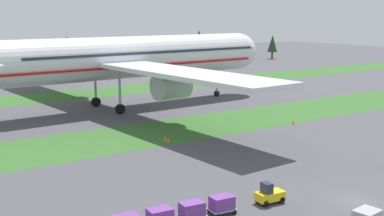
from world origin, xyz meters
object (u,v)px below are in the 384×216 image
object	(u,v)px
cargo_dolly_lead	(222,203)
taxiway_marker_0	(168,140)
cargo_dolly_third	(160,216)
pushback_tractor	(266,86)
taxiway_marker_2	(165,138)
cargo_dolly_second	(192,210)
taxiway_marker_1	(293,122)
baggage_tug	(269,195)
airliner	(119,58)

from	to	relation	value
cargo_dolly_lead	taxiway_marker_0	distance (m)	25.49
cargo_dolly_third	pushback_tractor	xyz separation A→B (m)	(58.60, 50.25, -0.10)
cargo_dolly_third	cargo_dolly_lead	bearing A→B (deg)	90.00
cargo_dolly_third	pushback_tractor	distance (m)	77.19
pushback_tractor	taxiway_marker_2	world-z (taller)	pushback_tractor
cargo_dolly_second	pushback_tractor	xyz separation A→B (m)	(55.71, 50.55, -0.10)
cargo_dolly_second	taxiway_marker_1	world-z (taller)	cargo_dolly_second
taxiway_marker_1	baggage_tug	bearing A→B (deg)	-139.56
cargo_dolly_lead	taxiway_marker_2	world-z (taller)	cargo_dolly_lead
airliner	taxiway_marker_2	bearing A→B (deg)	-16.22
pushback_tractor	taxiway_marker_1	size ratio (longest dim) A/B	4.78
cargo_dolly_third	taxiway_marker_1	world-z (taller)	cargo_dolly_third
cargo_dolly_second	cargo_dolly_third	bearing A→B (deg)	-90.00
baggage_tug	cargo_dolly_lead	xyz separation A→B (m)	(-5.00, 0.52, 0.10)
pushback_tractor	taxiway_marker_0	bearing A→B (deg)	119.68
cargo_dolly_third	taxiway_marker_1	distance (m)	43.00
cargo_dolly_lead	cargo_dolly_third	size ratio (longest dim) A/B	1.00
pushback_tractor	taxiway_marker_2	xyz separation A→B (m)	(-43.21, -26.33, -0.47)
cargo_dolly_lead	taxiway_marker_1	world-z (taller)	cargo_dolly_lead
cargo_dolly_second	cargo_dolly_third	distance (m)	2.90
cargo_dolly_second	taxiway_marker_1	bearing A→B (deg)	128.30
taxiway_marker_2	taxiway_marker_1	bearing A→B (deg)	-6.43
airliner	pushback_tractor	xyz separation A→B (m)	(37.20, 1.64, -8.33)
pushback_tractor	taxiway_marker_0	distance (m)	51.12
cargo_dolly_second	taxiway_marker_2	bearing A→B (deg)	158.66
taxiway_marker_2	baggage_tug	bearing A→B (deg)	-100.46
cargo_dolly_lead	taxiway_marker_0	xyz separation A→B (m)	(9.58, 23.61, -0.68)
cargo_dolly_lead	pushback_tractor	xyz separation A→B (m)	(52.83, 50.85, -0.10)
airliner	cargo_dolly_second	world-z (taller)	airliner
taxiway_marker_2	cargo_dolly_third	bearing A→B (deg)	-122.76
baggage_tug	taxiway_marker_0	xyz separation A→B (m)	(4.58, 24.13, -0.58)
cargo_dolly_second	cargo_dolly_third	xyz separation A→B (m)	(-2.88, 0.30, 0.00)
taxiway_marker_0	taxiway_marker_2	size ratio (longest dim) A/B	0.68
airliner	taxiway_marker_1	xyz separation A→B (m)	(15.85, -27.15, -8.87)
cargo_dolly_second	taxiway_marker_0	world-z (taller)	cargo_dolly_second
taxiway_marker_0	taxiway_marker_2	world-z (taller)	taxiway_marker_2
cargo_dolly_third	taxiway_marker_1	xyz separation A→B (m)	(37.26, 21.45, -0.64)
airliner	cargo_dolly_lead	world-z (taller)	airliner
airliner	pushback_tractor	bearing A→B (deg)	90.00
taxiway_marker_1	taxiway_marker_2	distance (m)	22.01
pushback_tractor	baggage_tug	bearing A→B (deg)	134.52
cargo_dolly_lead	taxiway_marker_0	world-z (taller)	cargo_dolly_lead
airliner	taxiway_marker_2	size ratio (longest dim) A/B	114.80
cargo_dolly_third	taxiway_marker_1	bearing A→B (deg)	125.90
taxiway_marker_1	cargo_dolly_third	bearing A→B (deg)	-150.07
baggage_tug	taxiway_marker_2	world-z (taller)	baggage_tug
taxiway_marker_1	cargo_dolly_lead	bearing A→B (deg)	-144.99
baggage_tug	taxiway_marker_1	size ratio (longest dim) A/B	4.90
airliner	pushback_tractor	size ratio (longest dim) A/B	30.08
taxiway_marker_2	taxiway_marker_0	bearing A→B (deg)	-92.41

